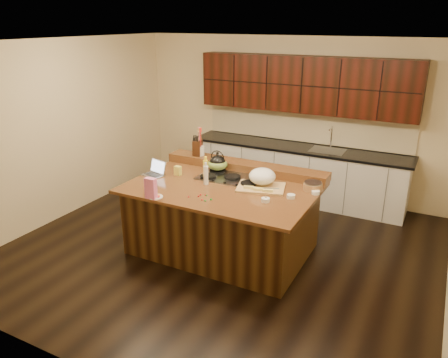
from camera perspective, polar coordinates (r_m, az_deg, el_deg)
The scene contains 30 objects.
room at distance 5.49m, azimuth -0.24°, elevation 3.27°, with size 5.52×5.02×2.72m.
island at distance 5.81m, azimuth -0.23°, elevation -5.11°, with size 2.40×1.60×0.92m.
back_ledge at distance 6.21m, azimuth 2.77°, elevation 1.66°, with size 2.40×0.30×0.12m, color black.
cooktop at distance 5.88m, azimuth 1.12°, elevation 0.16°, with size 0.92×0.52×0.05m.
back_counter at distance 7.47m, azimuth 9.81°, elevation 4.62°, with size 3.70×0.66×2.40m.
kettle at distance 6.08m, azimuth -0.86°, elevation 2.16°, with size 0.23×0.23×0.21m, color black.
green_bowl at distance 6.08m, azimuth -0.86°, elevation 1.92°, with size 0.28×0.28×0.16m, color olive.
laptop at distance 6.09m, azimuth -8.96°, elevation 1.02°, with size 0.34×0.29×0.20m.
oil_bottle at distance 5.82m, azimuth -2.41°, elevation 1.18°, with size 0.07×0.07×0.27m, color yellow.
vinegar_bottle at distance 5.66m, azimuth -2.38°, elevation 0.50°, with size 0.06×0.06×0.25m, color silver.
wooden_tray at distance 5.60m, azimuth 4.97°, elevation 0.02°, with size 0.68×0.57×0.24m.
ramekin_a at distance 5.17m, azimuth 5.44°, elevation -2.73°, with size 0.10×0.10×0.04m, color white.
ramekin_b at distance 5.31m, azimuth 8.73°, elevation -2.25°, with size 0.10×0.10×0.04m, color white.
ramekin_c at distance 5.49m, azimuth 11.88°, elevation -1.71°, with size 0.10×0.10×0.04m, color white.
strainer_bowl at distance 5.59m, azimuth 11.53°, elevation -1.01°, with size 0.24×0.24×0.09m, color #996B3F.
kitchen_timer at distance 5.19m, azimuth 5.46°, elevation -2.50°, with size 0.08×0.08×0.07m, color silver.
pink_bag at distance 5.27m, azimuth -9.54°, elevation -1.22°, with size 0.14×0.07×0.26m, color pink.
candy_plate at distance 5.34m, azimuth -8.94°, elevation -2.32°, with size 0.18×0.18×0.01m, color white.
package_box at distance 6.04m, azimuth -6.06°, elevation 1.09°, with size 0.09×0.06×0.13m, color #E1D54F.
utensil_crock at distance 6.49m, azimuth -3.11°, elevation 3.70°, with size 0.12×0.12×0.14m, color white.
knife_block at distance 6.50m, azimuth -3.46°, elevation 4.11°, with size 0.11×0.18×0.23m, color black.
gumdrop_0 at distance 5.29m, azimuth -4.64°, elevation -2.33°, with size 0.02×0.02×0.02m, color red.
gumdrop_1 at distance 5.16m, azimuth -2.47°, elevation -2.86°, with size 0.02×0.02×0.02m, color #198C26.
gumdrop_2 at distance 5.33m, azimuth -2.44°, elevation -2.10°, with size 0.02×0.02×0.02m, color red.
gumdrop_3 at distance 5.21m, azimuth -1.67°, elevation -2.64°, with size 0.02×0.02×0.02m, color #198C26.
gumdrop_4 at distance 5.34m, azimuth -3.06°, elevation -2.06°, with size 0.02×0.02×0.02m, color red.
gumdrop_5 at distance 5.19m, azimuth -1.74°, elevation -2.70°, with size 0.02×0.02×0.02m, color #198C26.
gumdrop_6 at distance 5.19m, azimuth -2.90°, elevation -2.72°, with size 0.02×0.02×0.02m, color red.
gumdrop_7 at distance 5.32m, azimuth -2.30°, elevation -2.15°, with size 0.02×0.02×0.02m, color #198C26.
gumdrop_8 at distance 5.30m, azimuth -3.34°, elevation -2.25°, with size 0.02×0.02×0.02m, color red.
Camera 1 is at (2.44, -4.66, 2.95)m, focal length 35.00 mm.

